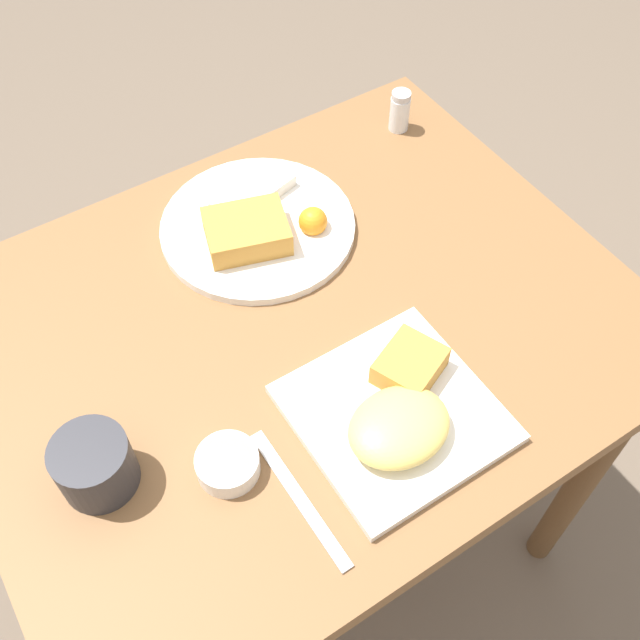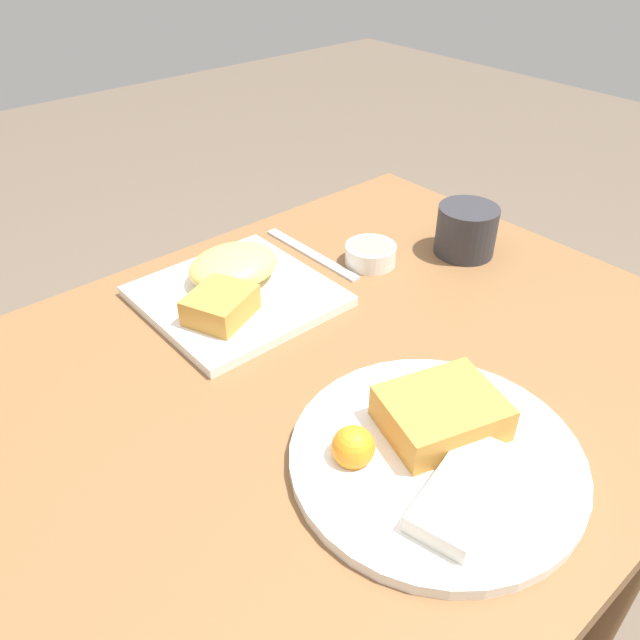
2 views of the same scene
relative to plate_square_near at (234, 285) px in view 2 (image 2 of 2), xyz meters
name	(u,v)px [view 2 (image 2 of 2)]	position (x,y,z in m)	size (l,w,h in m)	color
dining_table	(342,421)	(-0.02, 0.20, -0.13)	(0.93, 0.75, 0.77)	brown
plate_square_near	(234,285)	(0.00, 0.00, 0.00)	(0.24, 0.24, 0.06)	white
plate_oval_far	(436,449)	(0.01, 0.38, -0.01)	(0.30, 0.30, 0.05)	white
sauce_ramekin	(371,254)	(-0.21, 0.06, -0.01)	(0.08, 0.08, 0.03)	white
butter_knife	(311,254)	(-0.16, -0.02, -0.02)	(0.02, 0.20, 0.00)	silver
coffee_mug	(466,230)	(-0.35, 0.13, 0.02)	(0.09, 0.09, 0.08)	#2D2D33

